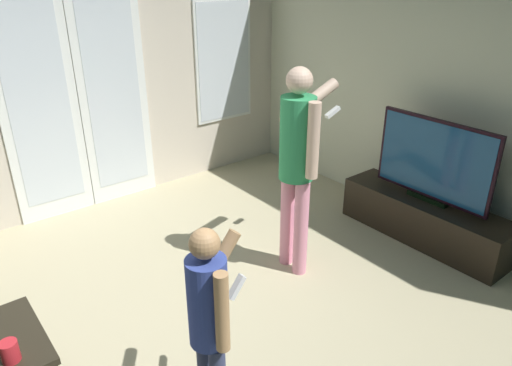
{
  "coord_description": "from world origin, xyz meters",
  "views": [
    {
      "loc": [
        -0.91,
        -2.17,
        2.27
      ],
      "look_at": [
        0.76,
        -0.08,
        1.04
      ],
      "focal_mm": 33.23,
      "sensor_mm": 36.0,
      "label": 1
    }
  ],
  "objects_px": {
    "tv_stand": "(424,219)",
    "flat_screen_tv": "(434,161)",
    "cup_near_edge": "(10,352)",
    "person_adult": "(298,155)",
    "person_child": "(210,318)"
  },
  "relations": [
    {
      "from": "person_adult",
      "to": "cup_near_edge",
      "type": "bearing_deg",
      "value": -173.05
    },
    {
      "from": "tv_stand",
      "to": "flat_screen_tv",
      "type": "bearing_deg",
      "value": 114.95
    },
    {
      "from": "tv_stand",
      "to": "person_child",
      "type": "height_order",
      "value": "person_child"
    },
    {
      "from": "person_child",
      "to": "cup_near_edge",
      "type": "height_order",
      "value": "person_child"
    },
    {
      "from": "person_child",
      "to": "cup_near_edge",
      "type": "relative_size",
      "value": 10.93
    },
    {
      "from": "person_adult",
      "to": "person_child",
      "type": "xyz_separation_m",
      "value": [
        -1.35,
        -0.84,
        -0.26
      ]
    },
    {
      "from": "cup_near_edge",
      "to": "flat_screen_tv",
      "type": "bearing_deg",
      "value": -2.34
    },
    {
      "from": "cup_near_edge",
      "to": "person_child",
      "type": "bearing_deg",
      "value": -36.16
    },
    {
      "from": "tv_stand",
      "to": "person_child",
      "type": "relative_size",
      "value": 1.25
    },
    {
      "from": "flat_screen_tv",
      "to": "person_child",
      "type": "height_order",
      "value": "person_child"
    },
    {
      "from": "person_adult",
      "to": "person_child",
      "type": "bearing_deg",
      "value": -148.11
    },
    {
      "from": "flat_screen_tv",
      "to": "person_child",
      "type": "distance_m",
      "value": 2.61
    },
    {
      "from": "flat_screen_tv",
      "to": "cup_near_edge",
      "type": "relative_size",
      "value": 9.58
    },
    {
      "from": "person_adult",
      "to": "cup_near_edge",
      "type": "xyz_separation_m",
      "value": [
        -2.15,
        -0.26,
        -0.43
      ]
    },
    {
      "from": "tv_stand",
      "to": "flat_screen_tv",
      "type": "xyz_separation_m",
      "value": [
        -0.0,
        0.0,
        0.57
      ]
    }
  ]
}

